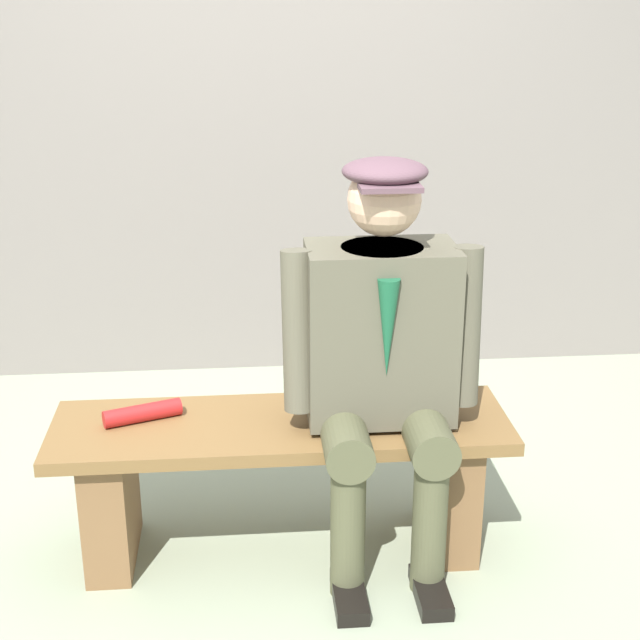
% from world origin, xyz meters
% --- Properties ---
extents(ground_plane, '(30.00, 30.00, 0.00)m').
position_xyz_m(ground_plane, '(0.00, 0.00, 0.00)').
color(ground_plane, gray).
extents(bench, '(1.50, 0.45, 0.48)m').
position_xyz_m(bench, '(0.00, 0.00, 0.31)').
color(bench, brown).
rests_on(bench, ground).
extents(seated_man, '(0.64, 0.58, 1.34)m').
position_xyz_m(seated_man, '(-0.32, 0.05, 0.75)').
color(seated_man, '#555241').
rests_on(seated_man, ground).
extents(rolled_magazine, '(0.26, 0.14, 0.06)m').
position_xyz_m(rolled_magazine, '(0.45, -0.04, 0.51)').
color(rolled_magazine, '#B21E1E').
rests_on(rolled_magazine, bench).
extents(stadium_wall, '(12.00, 0.24, 2.29)m').
position_xyz_m(stadium_wall, '(0.00, -1.73, 1.14)').
color(stadium_wall, slate).
rests_on(stadium_wall, ground).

